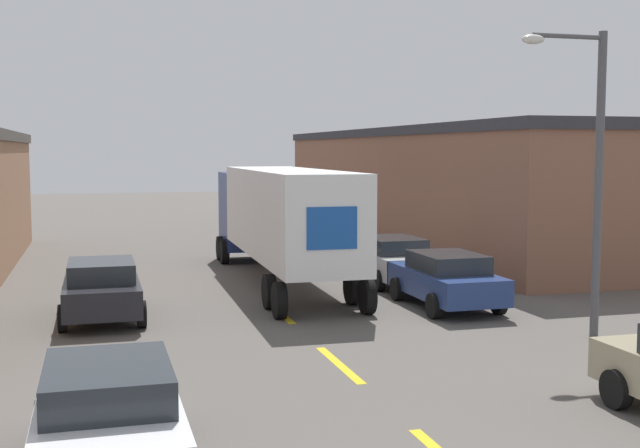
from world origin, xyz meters
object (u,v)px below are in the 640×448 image
Objects in this scene: parked_car_right_far at (392,259)px; street_lamp at (589,161)px; parked_car_right_mid at (446,279)px; parked_car_left_far at (102,288)px; semi_truck at (279,213)px; parked_car_left_near at (109,415)px.

street_lamp is (1.61, -8.63, 3.36)m from parked_car_right_far.
parked_car_right_mid is 1.00× the size of parked_car_left_far.
parked_car_left_far is at bearing 154.26° from street_lamp.
parked_car_left_near is at bearing -109.86° from semi_truck.
semi_truck is 3.11× the size of parked_car_right_far.
street_lamp reaches higher than parked_car_left_far.
parked_car_right_mid is 9.47m from parked_car_left_far.
parked_car_right_far is at bearing 90.00° from parked_car_right_mid.
street_lamp is at bearing -25.74° from parked_car_left_far.
parked_car_left_far is 1.00× the size of parked_car_right_far.
semi_truck is 3.11× the size of parked_car_left_far.
semi_truck is 4.11m from parked_car_right_far.
semi_truck is 16.42m from parked_car_left_near.
semi_truck is at bearing 117.31° from street_lamp.
semi_truck is at bearing 158.66° from parked_car_right_far.
parked_car_right_far is 9.40m from street_lamp.
parked_car_left_far is at bearing 90.00° from parked_car_left_near.
semi_truck is 3.11× the size of parked_car_right_mid.
street_lamp is at bearing -61.56° from semi_truck.
semi_truck is 11.43m from street_lamp.
parked_car_left_near is 13.42m from parked_car_right_mid.
parked_car_left_near and parked_car_right_mid have the same top height.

